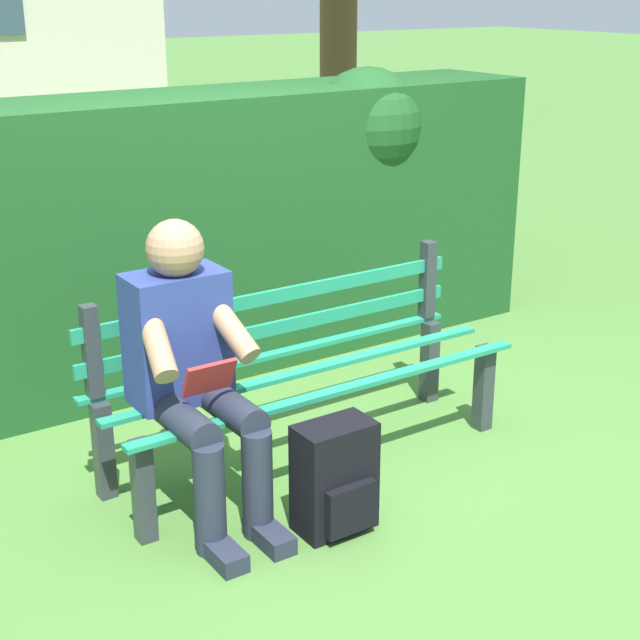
# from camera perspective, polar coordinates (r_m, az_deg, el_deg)

# --- Properties ---
(ground) EXTENTS (60.00, 60.00, 0.00)m
(ground) POSITION_cam_1_polar(r_m,az_deg,el_deg) (4.25, -0.76, -8.32)
(ground) COLOR #477533
(park_bench) EXTENTS (1.87, 0.55, 0.81)m
(park_bench) POSITION_cam_1_polar(r_m,az_deg,el_deg) (4.13, -1.37, -2.90)
(park_bench) COLOR #2D3338
(park_bench) RESTS_ON ground
(person_seated) EXTENTS (0.44, 0.73, 1.16)m
(person_seated) POSITION_cam_1_polar(r_m,az_deg,el_deg) (3.65, -7.64, -2.75)
(person_seated) COLOR navy
(person_seated) RESTS_ON ground
(hedge_backdrop) EXTENTS (4.86, 0.76, 1.55)m
(hedge_backdrop) POSITION_cam_1_polar(r_m,az_deg,el_deg) (4.93, -11.48, 4.85)
(hedge_backdrop) COLOR #19471E
(hedge_backdrop) RESTS_ON ground
(backpack) EXTENTS (0.30, 0.25, 0.44)m
(backpack) POSITION_cam_1_polar(r_m,az_deg,el_deg) (3.66, 0.91, -9.44)
(backpack) COLOR black
(backpack) RESTS_ON ground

